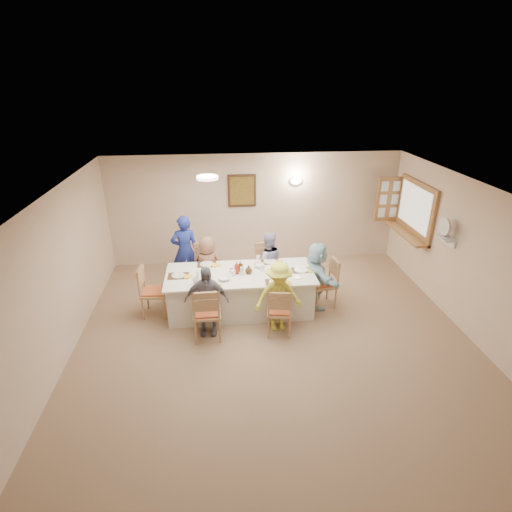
{
  "coord_description": "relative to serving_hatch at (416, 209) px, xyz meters",
  "views": [
    {
      "loc": [
        -0.87,
        -5.09,
        4.01
      ],
      "look_at": [
        -0.2,
        1.4,
        1.05
      ],
      "focal_mm": 28.0,
      "sensor_mm": 36.0,
      "label": 1
    }
  ],
  "objects": [
    {
      "name": "ground",
      "position": [
        -3.21,
        -2.4,
        -1.5
      ],
      "size": [
        7.0,
        7.0,
        0.0
      ],
      "primitive_type": "plane",
      "color": "#88694D"
    },
    {
      "name": "room_walls",
      "position": [
        -3.21,
        -2.4,
        0.01
      ],
      "size": [
        7.0,
        7.0,
        7.0
      ],
      "color": "#CEAF95",
      "rests_on": "ground"
    },
    {
      "name": "wall_picture",
      "position": [
        -3.51,
        1.06,
        0.2
      ],
      "size": [
        0.62,
        0.05,
        0.72
      ],
      "color": "#3C2315",
      "rests_on": "room_walls"
    },
    {
      "name": "wall_sconce",
      "position": [
        -2.31,
        1.04,
        0.4
      ],
      "size": [
        0.26,
        0.09,
        0.18
      ],
      "primitive_type": "ellipsoid",
      "color": "white",
      "rests_on": "room_walls"
    },
    {
      "name": "ceiling_light",
      "position": [
        -4.21,
        -0.9,
        0.97
      ],
      "size": [
        0.36,
        0.36,
        0.05
      ],
      "primitive_type": "cylinder",
      "color": "white",
      "rests_on": "room_walls"
    },
    {
      "name": "serving_hatch",
      "position": [
        0.0,
        0.0,
        0.0
      ],
      "size": [
        0.06,
        1.5,
        1.15
      ],
      "primitive_type": "cube",
      "color": "#9D6D39",
      "rests_on": "room_walls"
    },
    {
      "name": "hatch_sill",
      "position": [
        -0.12,
        0.0,
        -0.53
      ],
      "size": [
        0.3,
        1.5,
        0.05
      ],
      "primitive_type": "cube",
      "color": "#9D6D39",
      "rests_on": "room_walls"
    },
    {
      "name": "shutter_door",
      "position": [
        -0.26,
        0.76,
        0.0
      ],
      "size": [
        0.55,
        0.04,
        1.0
      ],
      "primitive_type": "cube",
      "color": "#9D6D39",
      "rests_on": "room_walls"
    },
    {
      "name": "fan_shelf",
      "position": [
        -0.08,
        -1.35,
        -0.1
      ],
      "size": [
        0.22,
        0.36,
        0.03
      ],
      "primitive_type": "cube",
      "color": "white",
      "rests_on": "room_walls"
    },
    {
      "name": "desk_fan",
      "position": [
        -0.11,
        -1.35,
        0.05
      ],
      "size": [
        0.3,
        0.3,
        0.28
      ],
      "primitive_type": null,
      "color": "#A5A5A8",
      "rests_on": "fan_shelf"
    },
    {
      "name": "dining_table",
      "position": [
        -3.71,
        -1.08,
        -1.12
      ],
      "size": [
        2.67,
        1.13,
        0.76
      ],
      "primitive_type": "cube",
      "color": "silver",
      "rests_on": "ground"
    },
    {
      "name": "chair_back_left",
      "position": [
        -4.31,
        -0.28,
        -1.0
      ],
      "size": [
        0.56,
        0.56,
        0.99
      ],
      "primitive_type": null,
      "rotation": [
        0.0,
        0.0,
        0.21
      ],
      "color": "tan",
      "rests_on": "ground"
    },
    {
      "name": "chair_back_right",
      "position": [
        -3.11,
        -0.28,
        -1.03
      ],
      "size": [
        0.53,
        0.53,
        0.94
      ],
      "primitive_type": null,
      "rotation": [
        0.0,
        0.0,
        0.2
      ],
      "color": "tan",
      "rests_on": "ground"
    },
    {
      "name": "chair_front_left",
      "position": [
        -4.31,
        -1.88,
        -1.01
      ],
      "size": [
        0.48,
        0.48,
        0.98
      ],
      "primitive_type": null,
      "rotation": [
        0.0,
        0.0,
        3.16
      ],
      "color": "tan",
      "rests_on": "ground"
    },
    {
      "name": "chair_front_right",
      "position": [
        -3.11,
        -1.88,
        -1.05
      ],
      "size": [
        0.49,
        0.49,
        0.89
      ],
      "primitive_type": null,
      "rotation": [
        0.0,
        0.0,
        2.99
      ],
      "color": "tan",
      "rests_on": "ground"
    },
    {
      "name": "chair_left_end",
      "position": [
        -5.26,
        -1.08,
        -1.02
      ],
      "size": [
        0.49,
        0.49,
        0.96
      ],
      "primitive_type": null,
      "rotation": [
        0.0,
        0.0,
        1.5
      ],
      "color": "tan",
      "rests_on": "ground"
    },
    {
      "name": "chair_right_end",
      "position": [
        -2.16,
        -1.08,
        -1.02
      ],
      "size": [
        0.51,
        0.51,
        0.95
      ],
      "primitive_type": null,
      "rotation": [
        0.0,
        0.0,
        -1.43
      ],
      "color": "tan",
      "rests_on": "ground"
    },
    {
      "name": "diner_back_left",
      "position": [
        -4.31,
        -0.4,
        -0.89
      ],
      "size": [
        0.67,
        0.49,
        1.22
      ],
      "primitive_type": "imported",
      "rotation": [
        0.0,
        0.0,
        3.05
      ],
      "color": "brown",
      "rests_on": "ground"
    },
    {
      "name": "diner_back_right",
      "position": [
        -3.11,
        -0.4,
        -0.87
      ],
      "size": [
        0.62,
        0.48,
        1.26
      ],
      "primitive_type": "imported",
      "rotation": [
        0.0,
        0.0,
        3.15
      ],
      "color": "#9B97C4",
      "rests_on": "ground"
    },
    {
      "name": "diner_front_left",
      "position": [
        -4.31,
        -1.76,
        -0.87
      ],
      "size": [
        0.79,
        0.43,
        1.25
      ],
      "primitive_type": "imported",
      "rotation": [
        0.0,
        0.0,
        -0.09
      ],
      "color": "slate",
      "rests_on": "ground"
    },
    {
      "name": "diner_front_right",
      "position": [
        -3.11,
        -1.76,
        -0.88
      ],
      "size": [
        0.9,
        0.63,
        1.25
      ],
      "primitive_type": "imported",
      "rotation": [
        0.0,
        0.0,
        0.1
      ],
      "color": "#DBDB40",
      "rests_on": "ground"
    },
    {
      "name": "diner_right_end",
      "position": [
        -2.29,
        -1.08,
        -0.85
      ],
      "size": [
        1.32,
        0.78,
        1.29
      ],
      "primitive_type": "imported",
      "rotation": [
        0.0,
        0.0,
        1.74
      ],
      "color": "#ADD8E7",
      "rests_on": "ground"
    },
    {
      "name": "caregiver",
      "position": [
        -4.76,
        0.07,
        -0.75
      ],
      "size": [
        0.66,
        0.53,
        1.5
      ],
      "primitive_type": "imported",
      "rotation": [
        0.0,
        0.0,
        3.3
      ],
      "color": "navy",
      "rests_on": "ground"
    },
    {
      "name": "placemat_fl",
      "position": [
        -4.31,
        -1.5,
        -0.74
      ],
      "size": [
        0.35,
        0.26,
        0.01
      ],
      "primitive_type": "cube",
      "color": "#472B19",
      "rests_on": "dining_table"
    },
    {
      "name": "plate_fl",
      "position": [
        -4.31,
        -1.5,
        -0.73
      ],
      "size": [
        0.25,
        0.25,
        0.02
      ],
      "primitive_type": "cylinder",
      "color": "white",
      "rests_on": "dining_table"
    },
    {
      "name": "napkin_fl",
      "position": [
        -4.13,
        -1.55,
        -0.73
      ],
      "size": [
        0.14,
        0.14,
        0.01
      ],
      "primitive_type": "cube",
      "color": "yellow",
      "rests_on": "dining_table"
    },
    {
      "name": "placemat_fr",
      "position": [
        -3.11,
        -1.5,
        -0.74
      ],
      "size": [
        0.37,
        0.28,
        0.01
      ],
      "primitive_type": "cube",
      "color": "#472B19",
      "rests_on": "dining_table"
    },
    {
      "name": "plate_fr",
      "position": [
        -3.11,
        -1.5,
        -0.73
      ],
      "size": [
        0.26,
        0.26,
        0.02
      ],
      "primitive_type": "cylinder",
      "color": "white",
      "rests_on": "dining_table"
    },
    {
      "name": "napkin_fr",
      "position": [
        -2.93,
        -1.55,
        -0.73
      ],
      "size": [
        0.14,
        0.14,
        0.01
      ],
      "primitive_type": "cube",
      "color": "yellow",
      "rests_on": "dining_table"
    },
    {
      "name": "placemat_bl",
      "position": [
        -4.31,
        -0.66,
        -0.74
      ],
      "size": [
        0.35,
        0.26,
        0.01
      ],
      "primitive_type": "cube",
      "color": "#472B19",
      "rests_on": "dining_table"
    },
    {
      "name": "plate_bl",
      "position": [
        -4.31,
        -0.66,
        -0.73
      ],
      "size": [
        0.25,
        0.25,
        0.02
      ],
      "primitive_type": "cylinder",
      "color": "white",
      "rests_on": "dining_table"
    },
    {
      "name": "napkin_bl",
      "position": [
        -4.13,
        -0.71,
        -0.73
      ],
      "size": [
        0.15,
        0.15,
        0.01
      ],
      "primitive_type": "cube",
      "color": "yellow",
      "rests_on": "dining_table"
    },
    {
      "name": "placemat_br",
      "position": [
        -3.11,
        -0.66,
        -0.74
      ],
      "size": [
        0.34,
        0.25,
        0.01
      ],
      "primitive_type": "cube",
      "color": "#472B19",
      "rests_on": "dining_table"
    },
    {
      "name": "plate_br",
      "position": [
        -3.11,
        -0.66,
        -0.73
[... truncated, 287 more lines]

